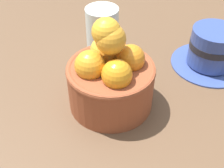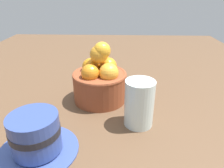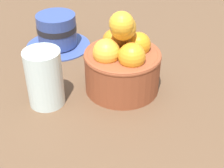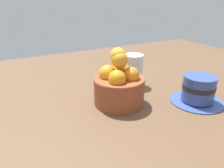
# 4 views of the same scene
# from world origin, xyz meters

# --- Properties ---
(ground_plane) EXTENTS (1.59, 1.19, 0.04)m
(ground_plane) POSITION_xyz_m (0.00, 0.00, -0.02)
(ground_plane) COLOR brown
(terracotta_bowl) EXTENTS (0.14, 0.14, 0.15)m
(terracotta_bowl) POSITION_xyz_m (0.00, 0.00, 0.06)
(terracotta_bowl) COLOR brown
(terracotta_bowl) RESTS_ON ground_plane
(coffee_cup) EXTENTS (0.14, 0.14, 0.08)m
(coffee_cup) POSITION_xyz_m (0.19, -0.09, 0.04)
(coffee_cup) COLOR #384D92
(coffee_cup) RESTS_ON ground_plane
(water_glass) EXTENTS (0.06, 0.06, 0.10)m
(water_glass) POSITION_xyz_m (0.10, 0.09, 0.05)
(water_glass) COLOR silver
(water_glass) RESTS_ON ground_plane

